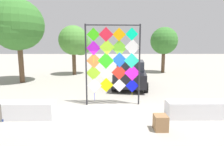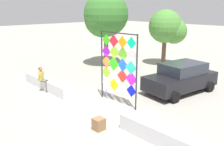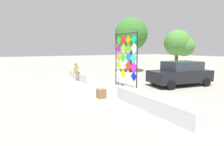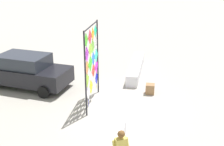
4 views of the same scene
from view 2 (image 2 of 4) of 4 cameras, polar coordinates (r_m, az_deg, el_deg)
The scene contains 9 objects.
ground at distance 12.31m, azimuth -2.35°, elevation -8.09°, with size 120.00×120.00×0.00m, color #9E998E.
plaza_ledge_left at distance 15.42m, azimuth -14.93°, elevation -2.49°, with size 4.68×0.63×0.64m, color silver.
plaza_ledge_right at distance 9.15m, azimuth 14.08°, elevation -15.06°, with size 4.68×0.63×0.64m, color silver.
kite_display_rack at distance 12.23m, azimuth 1.45°, elevation 2.11°, with size 2.51×0.13×3.69m.
seated_vendor at distance 14.90m, azimuth -15.93°, elevation -0.96°, with size 0.72×0.66×1.49m.
parked_car at distance 14.78m, azimuth 15.84°, elevation -1.03°, with size 2.66×4.73×1.75m.
cardboard_box_large at distance 10.16m, azimuth -3.11°, elevation -11.81°, with size 0.42×0.43×0.50m, color olive.
tree_broadleaf at distance 21.34m, azimuth 13.14°, elevation 10.15°, with size 3.04×2.95×4.70m.
tree_far_right at distance 20.76m, azimuth -1.51°, elevation 13.24°, with size 4.04×4.18×6.13m.
Camera 2 is at (8.60, -7.35, 4.85)m, focal length 39.09 mm.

